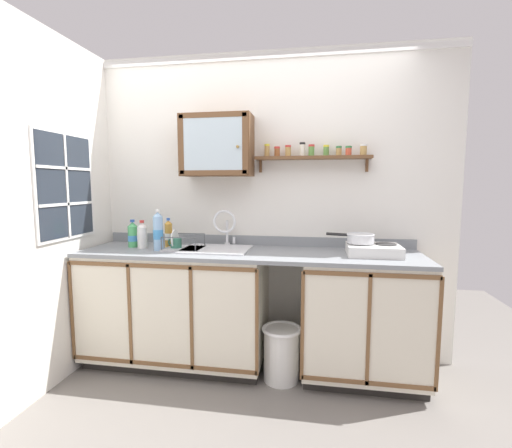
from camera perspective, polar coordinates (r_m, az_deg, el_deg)
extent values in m
plane|color=slate|center=(2.87, -2.38, -24.33)|extent=(5.67, 5.67, 0.00)
cube|color=silver|center=(3.05, -0.18, 2.81)|extent=(3.27, 0.05, 2.55)
cube|color=white|center=(3.19, -0.30, 25.31)|extent=(3.27, 0.02, 0.05)
cube|color=silver|center=(2.82, -32.20, 1.55)|extent=(0.05, 3.36, 2.55)
cube|color=black|center=(3.25, -12.22, -19.80)|extent=(1.41, 0.56, 0.08)
cube|color=beige|center=(3.05, -12.64, -12.27)|extent=(1.44, 0.62, 0.84)
cube|color=brown|center=(2.67, -15.39, -6.56)|extent=(1.44, 0.01, 0.03)
cube|color=brown|center=(2.93, -14.93, -20.97)|extent=(1.44, 0.01, 0.03)
cube|color=brown|center=(3.14, -27.48, -12.29)|extent=(0.02, 0.01, 0.77)
cube|color=brown|center=(2.89, -19.62, -13.58)|extent=(0.02, 0.01, 0.77)
cube|color=brown|center=(2.69, -10.34, -14.76)|extent=(0.02, 0.01, 0.77)
cube|color=brown|center=(2.58, 0.15, -15.65)|extent=(0.02, 0.01, 0.77)
cube|color=black|center=(3.07, 16.38, -21.53)|extent=(0.86, 0.56, 0.08)
cube|color=beige|center=(2.86, 16.74, -13.65)|extent=(0.87, 0.62, 0.84)
cube|color=brown|center=(2.46, 17.92, -7.78)|extent=(0.87, 0.01, 0.03)
cube|color=brown|center=(2.73, 17.35, -23.18)|extent=(0.87, 0.01, 0.03)
cube|color=brown|center=(2.55, 7.45, -15.97)|extent=(0.02, 0.01, 0.77)
cube|color=brown|center=(2.57, 17.63, -16.00)|extent=(0.02, 0.01, 0.77)
cube|color=brown|center=(2.67, 27.32, -15.59)|extent=(0.02, 0.01, 0.77)
cube|color=gray|center=(2.77, -1.36, -4.72)|extent=(2.63, 0.65, 0.03)
cube|color=gray|center=(3.05, -0.29, -2.65)|extent=(2.63, 0.02, 0.08)
cube|color=silver|center=(2.85, -6.41, -4.03)|extent=(0.52, 0.42, 0.01)
cube|color=slate|center=(2.87, -6.37, -6.58)|extent=(0.45, 0.34, 0.01)
cube|color=slate|center=(3.02, -5.47, -4.77)|extent=(0.45, 0.01, 0.13)
cube|color=slate|center=(2.70, -7.42, -6.17)|extent=(0.45, 0.01, 0.13)
cylinder|color=#4C4C51|center=(2.87, -6.37, -6.62)|extent=(0.04, 0.04, 0.01)
cylinder|color=silver|center=(3.06, -4.64, -3.18)|extent=(0.05, 0.05, 0.02)
cylinder|color=silver|center=(3.04, -4.66, -1.20)|extent=(0.02, 0.02, 0.19)
torus|color=silver|center=(2.95, -5.10, 0.41)|extent=(0.19, 0.02, 0.19)
cylinder|color=silver|center=(3.04, -3.55, -2.61)|extent=(0.02, 0.02, 0.05)
cube|color=silver|center=(2.75, 18.32, -3.98)|extent=(0.38, 0.31, 0.08)
cylinder|color=#2D2D2D|center=(2.76, 16.42, -3.03)|extent=(0.15, 0.15, 0.01)
cylinder|color=#2D2D2D|center=(2.79, 20.12, -3.06)|extent=(0.15, 0.15, 0.01)
cylinder|color=black|center=(2.60, 16.81, -4.51)|extent=(0.03, 0.02, 0.03)
cylinder|color=black|center=(2.63, 20.73, -4.53)|extent=(0.03, 0.02, 0.03)
cylinder|color=silver|center=(2.75, 16.44, -2.29)|extent=(0.19, 0.19, 0.07)
torus|color=silver|center=(2.75, 16.46, -1.61)|extent=(0.20, 0.20, 0.01)
cylinder|color=black|center=(2.78, 12.85, -1.61)|extent=(0.16, 0.07, 0.02)
cylinder|color=gold|center=(3.02, -13.84, -1.80)|extent=(0.06, 0.06, 0.20)
cone|color=gold|center=(3.01, -13.90, 0.31)|extent=(0.06, 0.06, 0.03)
cylinder|color=#2D59B2|center=(3.01, -13.91, 0.76)|extent=(0.03, 0.03, 0.02)
cylinder|color=white|center=(3.03, -13.84, -1.96)|extent=(0.06, 0.06, 0.05)
cylinder|color=white|center=(3.04, -17.78, -2.09)|extent=(0.08, 0.08, 0.17)
cone|color=white|center=(3.03, -17.85, -0.14)|extent=(0.08, 0.08, 0.04)
cylinder|color=red|center=(3.02, -17.86, 0.38)|extent=(0.04, 0.04, 0.02)
cylinder|color=white|center=(3.04, -17.79, -1.87)|extent=(0.08, 0.08, 0.05)
cylinder|color=#8CB7E0|center=(2.90, -15.43, -1.45)|extent=(0.08, 0.08, 0.27)
cone|color=#8CB7E0|center=(2.88, -15.52, 1.54)|extent=(0.07, 0.07, 0.03)
cylinder|color=white|center=(2.88, -15.54, 2.08)|extent=(0.03, 0.03, 0.02)
cylinder|color=#3F8CCC|center=(2.90, -15.43, -1.61)|extent=(0.08, 0.08, 0.08)
cylinder|color=#4CB266|center=(3.12, -19.15, -1.92)|extent=(0.08, 0.08, 0.17)
cone|color=#4CB266|center=(3.11, -19.22, -0.02)|extent=(0.08, 0.08, 0.04)
cylinder|color=#2D59B2|center=(3.11, -19.24, 0.49)|extent=(0.04, 0.04, 0.02)
cylinder|color=#3F8CCC|center=(3.12, -19.14, -2.16)|extent=(0.08, 0.08, 0.05)
cube|color=#B2B2B7|center=(2.91, -11.51, -3.89)|extent=(0.30, 0.25, 0.01)
cylinder|color=#4C4F54|center=(2.85, -14.96, -3.06)|extent=(0.01, 0.01, 0.10)
cylinder|color=#4C4F54|center=(2.75, -9.73, -3.28)|extent=(0.01, 0.01, 0.10)
cylinder|color=#4C4F54|center=(3.06, -13.15, -2.37)|extent=(0.01, 0.01, 0.10)
cylinder|color=#4C4F54|center=(2.96, -8.24, -2.55)|extent=(0.01, 0.01, 0.10)
cylinder|color=#4C4F54|center=(2.79, -12.41, -2.15)|extent=(0.27, 0.01, 0.01)
cylinder|color=#4C4F54|center=(3.00, -10.75, -1.52)|extent=(0.27, 0.01, 0.01)
cylinder|color=white|center=(2.92, -12.91, -2.27)|extent=(0.01, 0.14, 0.14)
cylinder|color=#337259|center=(2.93, -12.69, -3.07)|extent=(0.09, 0.09, 0.09)
torus|color=#337259|center=(2.96, -13.44, -2.90)|extent=(0.06, 0.03, 0.06)
cube|color=brown|center=(2.98, -6.26, 12.37)|extent=(0.58, 0.25, 0.49)
cube|color=silver|center=(2.86, -6.98, 12.62)|extent=(0.47, 0.01, 0.41)
cube|color=brown|center=(2.95, -11.96, 12.35)|extent=(0.05, 0.01, 0.46)
cube|color=brown|center=(2.80, -1.74, 12.81)|extent=(0.05, 0.01, 0.46)
cube|color=brown|center=(2.89, -7.05, 17.00)|extent=(0.54, 0.01, 0.04)
cube|color=brown|center=(2.85, -6.93, 8.17)|extent=(0.54, 0.01, 0.04)
sphere|color=olive|center=(2.79, -2.99, 12.30)|extent=(0.02, 0.02, 0.02)
cube|color=brown|center=(2.92, 9.06, 10.46)|extent=(0.92, 0.14, 0.02)
cube|color=brown|center=(3.00, 0.74, 9.23)|extent=(0.02, 0.03, 0.10)
cube|color=brown|center=(2.99, 17.38, 8.96)|extent=(0.02, 0.03, 0.10)
cylinder|color=tan|center=(2.96, 1.79, 11.55)|extent=(0.04, 0.04, 0.09)
cylinder|color=yellow|center=(2.96, 1.79, 12.54)|extent=(0.04, 0.04, 0.02)
cylinder|color=brown|center=(2.93, 3.41, 11.36)|extent=(0.04, 0.04, 0.06)
cylinder|color=red|center=(2.93, 3.41, 12.13)|extent=(0.05, 0.05, 0.02)
cylinder|color=tan|center=(2.94, 5.17, 11.45)|extent=(0.05, 0.05, 0.07)
cylinder|color=red|center=(2.94, 5.17, 12.33)|extent=(0.05, 0.05, 0.02)
cylinder|color=silver|center=(2.93, 7.45, 11.63)|extent=(0.04, 0.04, 0.09)
cylinder|color=black|center=(2.93, 7.47, 12.69)|extent=(0.05, 0.05, 0.02)
cylinder|color=#598C3F|center=(2.92, 8.89, 11.44)|extent=(0.05, 0.05, 0.07)
cylinder|color=red|center=(2.92, 8.90, 12.32)|extent=(0.05, 0.05, 0.02)
cylinder|color=#598C3F|center=(2.93, 11.19, 11.33)|extent=(0.04, 0.04, 0.07)
cylinder|color=yellow|center=(2.94, 11.21, 12.18)|extent=(0.05, 0.05, 0.02)
cylinder|color=tan|center=(2.93, 13.15, 11.18)|extent=(0.04, 0.04, 0.06)
cylinder|color=#33723F|center=(2.93, 13.17, 11.92)|extent=(0.05, 0.05, 0.02)
cylinder|color=#CC4C33|center=(2.92, 14.63, 11.14)|extent=(0.05, 0.05, 0.06)
cylinder|color=#33723F|center=(2.92, 14.65, 11.86)|extent=(0.05, 0.05, 0.02)
cylinder|color=tan|center=(2.93, 16.86, 11.19)|extent=(0.05, 0.05, 0.07)
cylinder|color=white|center=(2.93, 16.89, 12.03)|extent=(0.05, 0.05, 0.02)
cube|color=#262D38|center=(3.02, -28.17, 5.38)|extent=(0.01, 0.57, 0.76)
cube|color=white|center=(3.02, -28.32, 5.37)|extent=(0.02, 0.62, 0.80)
cube|color=white|center=(3.01, -28.08, 5.38)|extent=(0.01, 0.02, 0.76)
cube|color=white|center=(3.02, -27.95, 2.85)|extent=(0.01, 0.57, 0.02)
cube|color=white|center=(3.02, -28.21, 7.91)|extent=(0.01, 0.57, 0.02)
cylinder|color=silver|center=(2.84, 4.11, -20.16)|extent=(0.27, 0.27, 0.40)
torus|color=white|center=(2.76, 4.14, -16.47)|extent=(0.30, 0.30, 0.03)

